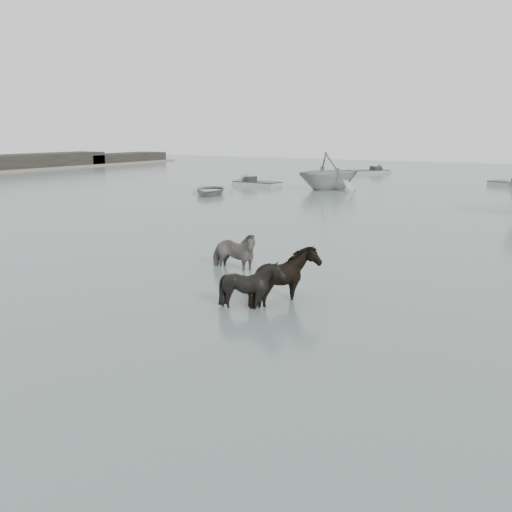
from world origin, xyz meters
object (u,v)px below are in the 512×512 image
pony_pinto (233,245)px  pony_black (252,280)px  pony_dark (286,272)px  rowboat_lead (210,189)px

pony_pinto → pony_black: (2.67, -3.20, -0.05)m
pony_pinto → pony_dark: 4.02m
pony_dark → pony_black: 0.96m
pony_black → rowboat_lead: 26.10m
pony_dark → pony_pinto: bearing=47.2°
pony_pinto → pony_black: pony_pinto is taller
pony_dark → pony_black: size_ratio=1.15×
pony_black → pony_pinto: bearing=62.0°
pony_dark → pony_black: pony_dark is taller
pony_pinto → rowboat_lead: bearing=37.9°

